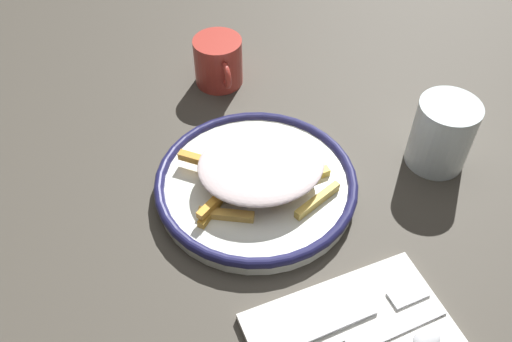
{
  "coord_description": "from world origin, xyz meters",
  "views": [
    {
      "loc": [
        0.45,
        -0.15,
        0.55
      ],
      "look_at": [
        0.0,
        0.0,
        0.04
      ],
      "focal_mm": 38.1,
      "sensor_mm": 36.0,
      "label": 1
    }
  ],
  "objects_px": {
    "plate": "(256,184)",
    "coffee_mug": "(219,62)",
    "fork": "(358,316)",
    "fries_heap": "(260,168)",
    "water_glass": "(442,134)"
  },
  "relations": [
    {
      "from": "plate",
      "to": "coffee_mug",
      "type": "relative_size",
      "value": 2.62
    },
    {
      "from": "plate",
      "to": "fork",
      "type": "bearing_deg",
      "value": 12.34
    },
    {
      "from": "plate",
      "to": "coffee_mug",
      "type": "distance_m",
      "value": 0.24
    },
    {
      "from": "plate",
      "to": "water_glass",
      "type": "relative_size",
      "value": 2.68
    },
    {
      "from": "fork",
      "to": "water_glass",
      "type": "height_order",
      "value": "water_glass"
    },
    {
      "from": "fork",
      "to": "water_glass",
      "type": "xyz_separation_m",
      "value": [
        -0.19,
        0.21,
        0.04
      ]
    },
    {
      "from": "fork",
      "to": "coffee_mug",
      "type": "relative_size",
      "value": 1.74
    },
    {
      "from": "water_glass",
      "to": "fork",
      "type": "bearing_deg",
      "value": -47.56
    },
    {
      "from": "fries_heap",
      "to": "water_glass",
      "type": "height_order",
      "value": "water_glass"
    },
    {
      "from": "fries_heap",
      "to": "fork",
      "type": "height_order",
      "value": "fries_heap"
    },
    {
      "from": "fries_heap",
      "to": "water_glass",
      "type": "xyz_separation_m",
      "value": [
        0.02,
        0.25,
        0.0
      ]
    },
    {
      "from": "plate",
      "to": "fries_heap",
      "type": "bearing_deg",
      "value": 74.07
    },
    {
      "from": "plate",
      "to": "coffee_mug",
      "type": "xyz_separation_m",
      "value": [
        -0.24,
        0.02,
        0.02
      ]
    },
    {
      "from": "plate",
      "to": "water_glass",
      "type": "bearing_deg",
      "value": 84.97
    },
    {
      "from": "fork",
      "to": "plate",
      "type": "bearing_deg",
      "value": -167.66
    }
  ]
}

